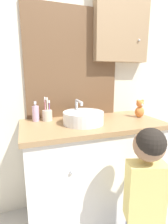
# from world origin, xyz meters

# --- Properties ---
(wall_back) EXTENTS (3.20, 0.18, 2.50)m
(wall_back) POSITION_xyz_m (0.02, 0.62, 1.29)
(wall_back) COLOR beige
(wall_back) RESTS_ON ground_plane
(vanity_counter) EXTENTS (1.13, 0.56, 0.88)m
(vanity_counter) POSITION_xyz_m (0.00, 0.32, 0.44)
(vanity_counter) COLOR silver
(vanity_counter) RESTS_ON ground_plane
(sink_basin) EXTENTS (0.32, 0.37, 0.17)m
(sink_basin) POSITION_xyz_m (-0.09, 0.31, 0.93)
(sink_basin) COLOR white
(sink_basin) RESTS_ON vanity_counter
(toothbrush_holder) EXTENTS (0.08, 0.08, 0.20)m
(toothbrush_holder) POSITION_xyz_m (-0.34, 0.48, 0.93)
(toothbrush_holder) COLOR beige
(toothbrush_holder) RESTS_ON vanity_counter
(soap_dispenser) EXTENTS (0.05, 0.05, 0.16)m
(soap_dispenser) POSITION_xyz_m (-0.43, 0.50, 0.94)
(soap_dispenser) COLOR #CCA3BC
(soap_dispenser) RESTS_ON vanity_counter
(child_figure) EXTENTS (0.33, 0.44, 0.96)m
(child_figure) POSITION_xyz_m (0.15, -0.18, 0.58)
(child_figure) COLOR slate
(child_figure) RESTS_ON ground_plane
(teddy_bear) EXTENTS (0.09, 0.07, 0.16)m
(teddy_bear) POSITION_xyz_m (0.46, 0.33, 0.95)
(teddy_bear) COLOR orange
(teddy_bear) RESTS_ON vanity_counter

